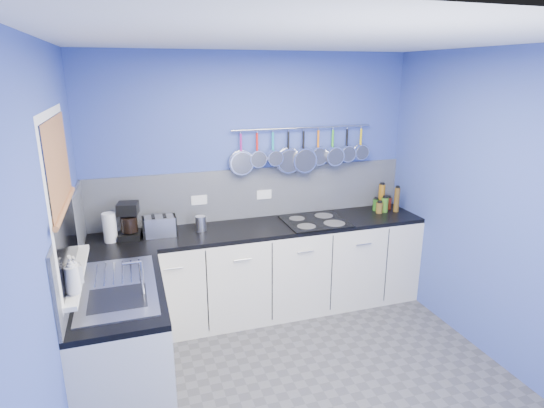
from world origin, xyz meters
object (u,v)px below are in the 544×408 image
soap_bottle_b (75,270)px  hob (315,221)px  toaster (160,226)px  paper_towel (110,227)px  coffee_maker (129,221)px  canister (201,223)px  soap_bottle_a (72,275)px

soap_bottle_b → hob: 2.31m
soap_bottle_b → toaster: size_ratio=0.63×
toaster → soap_bottle_b: bearing=-116.5°
paper_towel → coffee_maker: bearing=6.9°
toaster → hob: bearing=-1.8°
canister → paper_towel: bearing=-177.7°
soap_bottle_b → paper_towel: bearing=81.2°
coffee_maker → canister: coffee_maker is taller
hob → toaster: bearing=176.9°
soap_bottle_b → canister: size_ratio=1.22×
toaster → canister: 0.37m
soap_bottle_a → soap_bottle_b: (0.00, 0.15, -0.03)m
soap_bottle_a → toaster: bearing=65.1°
coffee_maker → toaster: size_ratio=1.17×
toaster → hob: toaster is taller
soap_bottle_a → coffee_maker: 1.30m
soap_bottle_b → paper_towel: soap_bottle_b is taller
soap_bottle_a → toaster: (0.58, 1.25, -0.18)m
soap_bottle_b → canister: 1.48m
soap_bottle_a → canister: soap_bottle_a is taller
hob → canister: bearing=175.1°
canister → soap_bottle_b: bearing=-130.4°
soap_bottle_b → coffee_maker: bearing=73.4°
soap_bottle_a → paper_towel: soap_bottle_a is taller
coffee_maker → toaster: 0.26m
paper_towel → toaster: bearing=2.5°
soap_bottle_a → coffee_maker: (0.33, 1.26, -0.11)m
paper_towel → canister: (0.78, 0.03, -0.06)m
soap_bottle_b → coffee_maker: 1.15m
canister → hob: 1.11m
soap_bottle_a → hob: (2.06, 1.17, -0.26)m
paper_towel → coffee_maker: size_ratio=0.79×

